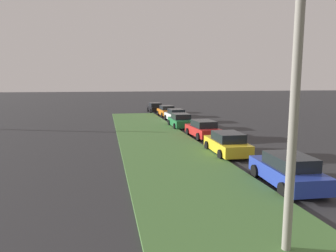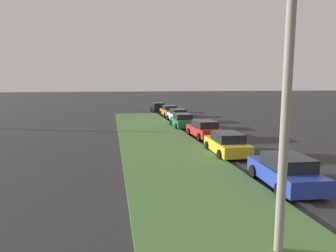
# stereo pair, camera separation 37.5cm
# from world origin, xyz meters

# --- Properties ---
(grass_median) EXTENTS (60.00, 6.00, 0.12)m
(grass_median) POSITION_xyz_m (10.00, 6.80, 0.06)
(grass_median) COLOR #477238
(grass_median) RESTS_ON ground
(parked_car_blue) EXTENTS (4.40, 2.21, 1.47)m
(parked_car_blue) POSITION_xyz_m (7.19, 2.75, 0.72)
(parked_car_blue) COLOR #23389E
(parked_car_blue) RESTS_ON ground
(parked_car_yellow) EXTENTS (4.34, 2.10, 1.47)m
(parked_car_yellow) POSITION_xyz_m (13.49, 3.06, 0.72)
(parked_car_yellow) COLOR gold
(parked_car_yellow) RESTS_ON ground
(parked_car_red) EXTENTS (4.40, 2.21, 1.47)m
(parked_car_red) POSITION_xyz_m (19.68, 2.67, 0.72)
(parked_car_red) COLOR red
(parked_car_red) RESTS_ON ground
(parked_car_green) EXTENTS (4.31, 2.03, 1.47)m
(parked_car_green) POSITION_xyz_m (25.62, 3.18, 0.72)
(parked_car_green) COLOR #1E6B38
(parked_car_green) RESTS_ON ground
(parked_car_white) EXTENTS (4.37, 2.16, 1.47)m
(parked_car_white) POSITION_xyz_m (30.88, 2.48, 0.72)
(parked_car_white) COLOR silver
(parked_car_white) RESTS_ON ground
(parked_car_orange) EXTENTS (4.37, 2.15, 1.47)m
(parked_car_orange) POSITION_xyz_m (36.48, 2.49, 0.72)
(parked_car_orange) COLOR orange
(parked_car_orange) RESTS_ON ground
(parked_car_black) EXTENTS (4.35, 2.11, 1.47)m
(parked_car_black) POSITION_xyz_m (42.39, 3.15, 0.72)
(parked_car_black) COLOR black
(parked_car_black) RESTS_ON ground
(streetlight) EXTENTS (0.81, 2.85, 7.50)m
(streetlight) POSITION_xyz_m (2.18, 5.61, 4.39)
(streetlight) COLOR gray
(streetlight) RESTS_ON ground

